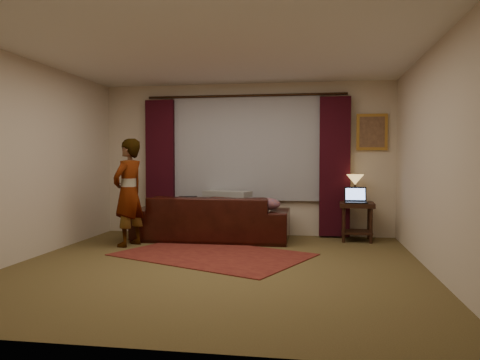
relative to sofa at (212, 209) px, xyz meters
name	(u,v)px	position (x,y,z in m)	size (l,w,h in m)	color
floor	(216,267)	(0.46, -1.84, -0.50)	(5.00, 5.00, 0.01)	brown
ceiling	(216,50)	(0.46, -1.84, 2.10)	(5.00, 5.00, 0.02)	silver
wall_back	(246,159)	(0.46, 0.66, 0.80)	(5.00, 0.02, 2.60)	beige
wall_front	(139,159)	(0.46, -4.34, 0.80)	(5.00, 0.02, 2.60)	beige
wall_left	(25,159)	(-2.04, -1.84, 0.80)	(0.02, 5.00, 2.60)	beige
wall_right	(435,159)	(2.96, -1.84, 0.80)	(0.02, 5.00, 2.60)	beige
sheer_curtain	(246,148)	(0.46, 0.60, 1.00)	(2.50, 0.05, 1.80)	#98979E
drape_left	(161,166)	(-1.04, 0.55, 0.68)	(0.50, 0.14, 2.30)	black
drape_right	(335,167)	(1.96, 0.55, 0.68)	(0.50, 0.14, 2.30)	black
curtain_rod	(245,96)	(0.46, 0.55, 1.88)	(0.04, 0.04, 3.40)	black
picture_frame	(372,132)	(2.56, 0.63, 1.25)	(0.50, 0.04, 0.60)	#B28033
sofa	(212,209)	(0.00, 0.00, 0.00)	(2.47, 1.07, 0.99)	black
throw_blanket	(227,178)	(0.19, 0.32, 0.50)	(0.79, 0.32, 0.09)	gray
clothing_pile	(266,205)	(0.88, -0.11, 0.10)	(0.46, 0.36, 0.20)	#7A4B59
laptop_sofa	(187,204)	(-0.34, -0.23, 0.11)	(0.29, 0.32, 0.21)	black
area_rug	(213,255)	(0.27, -1.18, -0.49)	(2.44, 1.62, 0.01)	maroon
end_table	(357,222)	(2.30, 0.28, -0.19)	(0.53, 0.53, 0.62)	black
tiffany_lamp	(355,188)	(2.28, 0.37, 0.34)	(0.28, 0.28, 0.44)	olive
laptop_table	(356,195)	(2.27, 0.16, 0.24)	(0.34, 0.37, 0.25)	black
person	(129,192)	(-1.12, -0.70, 0.31)	(0.47, 0.47, 1.61)	gray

